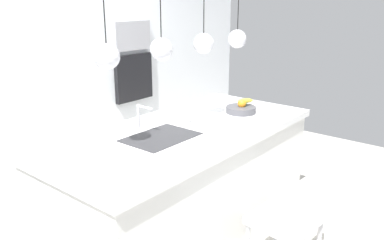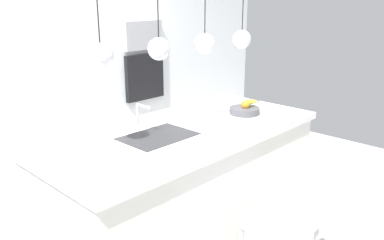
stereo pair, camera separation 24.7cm
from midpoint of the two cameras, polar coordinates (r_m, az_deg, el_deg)
floor at (r=3.69m, az=0.88°, el=-15.31°), size 6.60×6.60×0.00m
back_wall at (r=4.47m, az=-14.89°, el=7.72°), size 6.00×0.10×2.60m
kitchen_island at (r=3.46m, az=0.91°, el=-8.64°), size 2.41×1.11×0.95m
sink_basin at (r=3.10m, az=-2.55°, el=-2.44°), size 0.56×0.40×0.02m
faucet at (r=3.21m, az=-5.22°, el=0.92°), size 0.02×0.17×0.22m
fruit_bowl at (r=3.74m, az=9.42°, el=1.50°), size 0.28×0.28×0.14m
microwave at (r=4.91m, az=-5.54°, el=11.87°), size 0.54×0.08×0.34m
oven at (r=4.98m, az=-5.37°, el=6.12°), size 0.56×0.08×0.56m
chair_near at (r=2.98m, az=15.79°, el=-13.49°), size 0.49×0.45×0.86m
pendant_light_left at (r=2.65m, az=-10.21°, el=9.01°), size 0.17×0.17×0.77m
pendant_light_center_left at (r=2.97m, az=-2.32°, el=10.08°), size 0.17×0.17×0.77m
pendant_light_center_right at (r=3.33m, az=3.98°, el=10.80°), size 0.17×0.17×0.77m
pendant_light_right at (r=3.73m, az=9.01°, el=11.28°), size 0.17×0.17×0.77m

